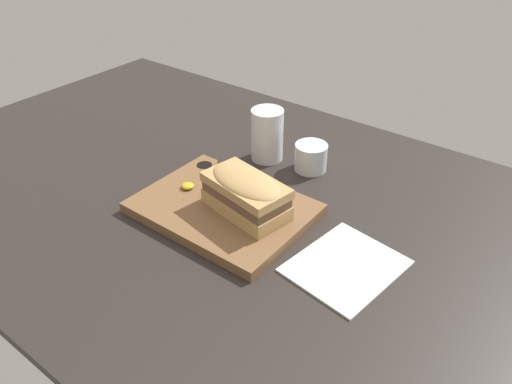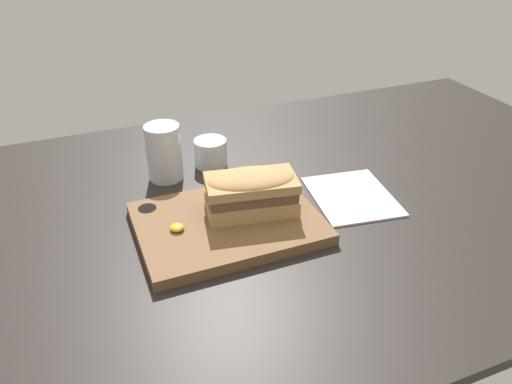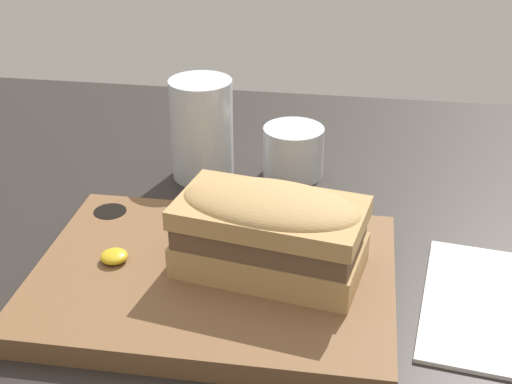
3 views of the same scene
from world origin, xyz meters
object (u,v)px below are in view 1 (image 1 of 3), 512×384
at_px(serving_board, 223,208).
at_px(sandwich, 246,192).
at_px(wine_glass, 311,158).
at_px(napkin, 346,266).
at_px(water_glass, 267,138).

bearing_deg(serving_board, sandwich, 9.43).
height_order(wine_glass, napkin, wine_glass).
distance_m(serving_board, water_glass, 0.24).
bearing_deg(serving_board, napkin, 1.39).
distance_m(wine_glass, napkin, 0.33).
xyz_separation_m(wine_glass, napkin, (0.22, -0.24, -0.03)).
bearing_deg(serving_board, wine_glass, 79.22).
height_order(serving_board, sandwich, sandwich).
xyz_separation_m(water_glass, napkin, (0.33, -0.22, -0.05)).
distance_m(serving_board, wine_glass, 0.25).
bearing_deg(water_glass, sandwich, -62.99).
relative_size(sandwich, water_glass, 1.47).
xyz_separation_m(serving_board, water_glass, (-0.06, 0.23, 0.04)).
bearing_deg(wine_glass, napkin, -47.03).
bearing_deg(napkin, serving_board, -178.61).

